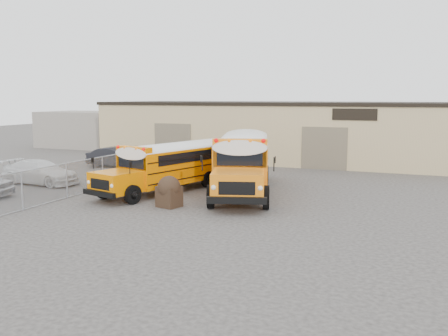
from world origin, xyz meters
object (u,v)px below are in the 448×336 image
at_px(school_bus_right, 247,146).
at_px(car_dark, 117,157).
at_px(school_bus_left, 231,154).
at_px(car_white, 40,172).
at_px(tarp_bundle, 169,191).

relative_size(school_bus_right, car_dark, 2.51).
height_order(school_bus_left, car_white, school_bus_left).
distance_m(tarp_bundle, car_white, 10.28).
bearing_deg(car_white, school_bus_right, -46.16).
xyz_separation_m(school_bus_left, school_bus_right, (0.28, 2.24, 0.29)).
distance_m(school_bus_left, car_white, 11.49).
bearing_deg(car_dark, school_bus_right, -85.35).
relative_size(tarp_bundle, car_white, 0.30).
height_order(school_bus_left, car_dark, school_bus_left).
bearing_deg(school_bus_left, car_white, -145.52).
relative_size(school_bus_left, car_white, 1.92).
xyz_separation_m(school_bus_right, car_white, (-9.73, -8.73, -1.12)).
bearing_deg(school_bus_right, school_bus_left, -97.22).
distance_m(school_bus_right, car_dark, 9.81).
relative_size(car_white, car_dark, 1.10).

